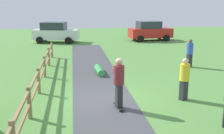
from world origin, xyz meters
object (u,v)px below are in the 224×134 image
skater_fallen (101,70)px  parked_car_white (56,32)px  bystander_yellow (184,77)px  skater_riding (119,81)px  bystander_blue (190,52)px  parked_car_red (150,31)px

skater_fallen → parked_car_white: size_ratio=0.34×
skater_fallen → bystander_yellow: 5.31m
skater_riding → bystander_blue: (5.22, 5.82, -0.15)m
skater_fallen → parked_car_red: (6.18, 12.13, 0.76)m
bystander_yellow → skater_fallen: bearing=122.6°
skater_riding → bystander_blue: size_ratio=1.12×
bystander_blue → parked_car_red: 11.33m
parked_car_white → bystander_blue: bearing=-53.4°
bystander_yellow → parked_car_white: bearing=109.5°
bystander_blue → parked_car_red: bearing=85.9°
bystander_yellow → bystander_blue: size_ratio=1.01×
skater_riding → skater_fallen: (-0.15, 5.00, -0.86)m
bystander_blue → parked_car_white: bearing=126.6°
skater_riding → parked_car_white: 17.44m
bystander_blue → skater_fallen: bearing=-171.3°
bystander_yellow → bystander_blue: (2.53, 5.26, -0.01)m
bystander_yellow → parked_car_white: size_ratio=0.38×
bystander_blue → parked_car_red: size_ratio=0.38×
skater_fallen → bystander_yellow: (2.84, -4.43, 0.73)m
parked_car_white → skater_riding: bearing=-79.5°
bystander_yellow → parked_car_red: parked_car_red is taller
skater_fallen → parked_car_red: size_ratio=0.35×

